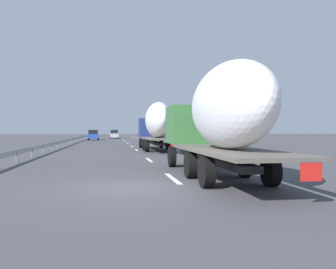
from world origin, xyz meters
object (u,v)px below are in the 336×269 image
(car_blue_sedan, at_px, (93,135))
(car_silver_hatch, at_px, (114,134))
(road_sign, at_px, (158,127))
(truck_lead, at_px, (156,124))
(truck_trailing, at_px, (219,116))

(car_blue_sedan, bearing_deg, car_silver_hatch, -17.92)
(road_sign, bearing_deg, car_silver_hatch, 14.10)
(truck_lead, height_order, car_silver_hatch, truck_lead)
(road_sign, bearing_deg, car_blue_sedan, 37.47)
(truck_trailing, height_order, car_silver_hatch, truck_trailing)
(truck_lead, distance_m, road_sign, 22.63)
(truck_trailing, xyz_separation_m, car_silver_hatch, (68.40, 3.49, -1.47))
(truck_trailing, distance_m, road_sign, 42.28)
(car_blue_sedan, distance_m, road_sign, 17.47)
(truck_lead, bearing_deg, car_silver_hatch, 4.10)
(truck_trailing, xyz_separation_m, road_sign, (42.17, -3.10, -0.14))
(truck_lead, bearing_deg, car_blue_sedan, 11.69)
(car_silver_hatch, height_order, road_sign, road_sign)
(car_blue_sedan, bearing_deg, road_sign, -142.53)
(truck_lead, height_order, truck_trailing, truck_lead)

